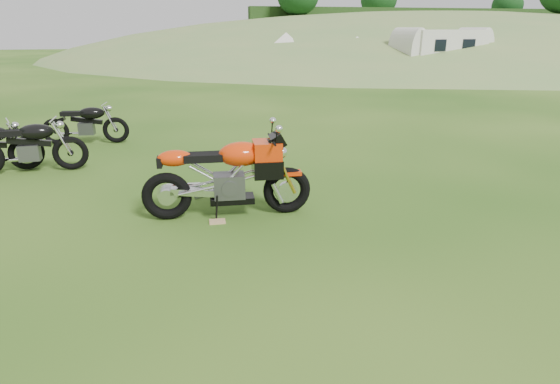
{
  "coord_description": "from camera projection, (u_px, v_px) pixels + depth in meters",
  "views": [
    {
      "loc": [
        -1.31,
        -4.45,
        2.48
      ],
      "look_at": [
        -0.2,
        0.4,
        0.73
      ],
      "focal_mm": 30.0,
      "sensor_mm": 36.0,
      "label": 1
    }
  ],
  "objects": [
    {
      "name": "ground",
      "position": [
        305.0,
        264.0,
        5.19
      ],
      "size": [
        120.0,
        120.0,
        0.0
      ],
      "primitive_type": "plane",
      "color": "#1B460F",
      "rests_on": "ground"
    },
    {
      "name": "hillside",
      "position": [
        427.0,
        54.0,
        47.02
      ],
      "size": [
        80.0,
        64.0,
        8.0
      ],
      "primitive_type": "ellipsoid",
      "color": "#5F8845",
      "rests_on": "ground"
    },
    {
      "name": "hedgerow",
      "position": [
        427.0,
        54.0,
        47.02
      ],
      "size": [
        36.0,
        1.2,
        8.6
      ],
      "primitive_type": null,
      "color": "#1C3411",
      "rests_on": "ground"
    },
    {
      "name": "sport_motorcycle",
      "position": [
        227.0,
        170.0,
        6.33
      ],
      "size": [
        2.23,
        0.71,
        1.32
      ],
      "primitive_type": null,
      "rotation": [
        0.0,
        0.0,
        -0.07
      ],
      "color": "red",
      "rests_on": "ground"
    },
    {
      "name": "plywood_board",
      "position": [
        217.0,
        222.0,
        6.31
      ],
      "size": [
        0.22,
        0.18,
        0.02
      ],
      "primitive_type": "cube",
      "rotation": [
        0.0,
        0.0,
        -0.04
      ],
      "color": "tan",
      "rests_on": "ground"
    },
    {
      "name": "vintage_moto_b",
      "position": [
        27.0,
        145.0,
        8.31
      ],
      "size": [
        1.96,
        0.51,
        1.03
      ],
      "primitive_type": null,
      "rotation": [
        0.0,
        0.0,
        0.03
      ],
      "color": "black",
      "rests_on": "ground"
    },
    {
      "name": "vintage_moto_d",
      "position": [
        85.0,
        123.0,
        10.43
      ],
      "size": [
        1.85,
        0.6,
        0.96
      ],
      "primitive_type": null,
      "rotation": [
        0.0,
        0.0,
        -0.1
      ],
      "color": "black",
      "rests_on": "ground"
    },
    {
      "name": "tent_mid",
      "position": [
        286.0,
        52.0,
        26.78
      ],
      "size": [
        3.6,
        3.6,
        2.39
      ],
      "primitive_type": null,
      "rotation": [
        0.0,
        0.0,
        -0.4
      ],
      "color": "silver",
      "rests_on": "ground"
    },
    {
      "name": "tent_right",
      "position": [
        356.0,
        53.0,
        26.12
      ],
      "size": [
        2.86,
        2.86,
        2.25
      ],
      "primitive_type": null,
      "rotation": [
        0.0,
        0.0,
        -0.11
      ],
      "color": "silver",
      "rests_on": "ground"
    },
    {
      "name": "caravan",
      "position": [
        440.0,
        53.0,
        24.45
      ],
      "size": [
        5.52,
        3.13,
        2.44
      ],
      "primitive_type": null,
      "rotation": [
        0.0,
        0.0,
        0.16
      ],
      "color": "silver",
      "rests_on": "ground"
    }
  ]
}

